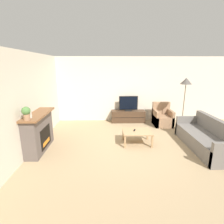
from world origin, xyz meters
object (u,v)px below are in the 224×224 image
armchair (162,118)px  coffee_table (137,133)px  tv_stand (128,116)px  floor_lamp (186,84)px  potted_plant (26,113)px  fireplace (39,132)px  couch (206,139)px  remote (134,130)px  tv (128,104)px  mantel_vase_left (30,114)px

armchair → coffee_table: armchair is taller
tv_stand → armchair: 1.41m
floor_lamp → potted_plant: bearing=-155.7°
potted_plant → fireplace: bearing=91.6°
potted_plant → couch: bearing=7.2°
potted_plant → remote: (2.73, 1.02, -0.85)m
coffee_table → remote: bearing=140.8°
fireplace → couch: (4.76, -0.02, -0.26)m
tv_stand → couch: couch is taller
coffee_table → tv_stand: bearing=90.8°
remote → tv_stand: bearing=108.4°
fireplace → tv_stand: fireplace is taller
tv → coffee_table: tv is taller
remote → couch: couch is taller
potted_plant → tv: potted_plant is taller
coffee_table → fireplace: bearing=-173.1°
fireplace → potted_plant: (0.02, -0.62, 0.72)m
tv_stand → remote: (-0.04, -2.10, 0.17)m
fireplace → tv: (2.79, 2.50, 0.24)m
fireplace → tv: size_ratio=1.86×
tv_stand → remote: 2.10m
tv → couch: (1.97, -2.52, -0.50)m
mantel_vase_left → coffee_table: size_ratio=0.24×
fireplace → coffee_table: size_ratio=1.66×
tv → armchair: (1.34, -0.43, -0.49)m
armchair → couch: size_ratio=0.40×
tv → couch: bearing=-52.0°
tv_stand → couch: size_ratio=0.63×
mantel_vase_left → armchair: size_ratio=0.24×
couch → armchair: bearing=106.8°
tv → tv_stand: bearing=90.0°
couch → mantel_vase_left: bearing=-175.0°
fireplace → floor_lamp: size_ratio=0.76×
tv → floor_lamp: size_ratio=0.41×
remote → floor_lamp: floor_lamp is taller
potted_plant → floor_lamp: bearing=24.3°
tv_stand → coffee_table: bearing=-89.2°
mantel_vase_left → armchair: (4.11, 2.50, -0.88)m
remote → couch: bearing=7.7°
mantel_vase_left → fireplace: bearing=92.2°
remote → floor_lamp: (1.93, 1.09, 1.30)m
armchair → coffee_table: bearing=-127.2°
mantel_vase_left → couch: size_ratio=0.10×
remote → floor_lamp: bearing=49.0°
fireplace → remote: (2.75, 0.40, -0.13)m
tv_stand → couch: 3.20m
couch → coffee_table: bearing=169.4°
potted_plant → tv_stand: size_ratio=0.23×
mantel_vase_left → potted_plant: potted_plant is taller
tv → remote: 2.13m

